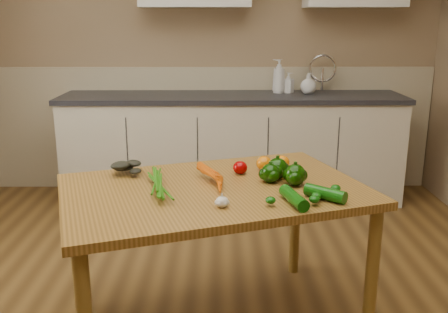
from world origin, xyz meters
The scene contains 17 objects.
room centered at (0.00, 0.17, 1.25)m, with size 4.04×5.04×2.64m.
counter_run centered at (0.21, 2.19, 0.46)m, with size 2.84×0.64×1.14m.
table centered at (0.07, 0.27, 0.66)m, with size 1.60×1.28×0.74m.
soap_bottle_a centered at (0.60, 2.29, 1.04)m, with size 0.11×0.11×0.28m, color silver.
soap_bottle_b centered at (0.68, 2.30, 0.99)m, with size 0.08×0.08×0.17m, color silver.
soap_bottle_c centered at (0.84, 2.25, 0.99)m, with size 0.13×0.13×0.17m, color silver.
carrot_bunch centered at (-0.02, 0.29, 0.78)m, with size 0.26×0.20×0.07m, color #CA4E04, non-canonical shape.
leafy_greens centered at (-0.39, 0.45, 0.79)m, with size 0.20×0.18×0.10m, color black, non-canonical shape.
garlic_bulb centered at (0.10, 0.01, 0.77)m, with size 0.06×0.06×0.05m, color beige.
pepper_a centered at (0.34, 0.34, 0.79)m, with size 0.09×0.09×0.09m, color black.
pepper_b centered at (0.38, 0.40, 0.79)m, with size 0.10×0.10×0.10m, color black.
pepper_c centered at (0.45, 0.29, 0.79)m, with size 0.10×0.10×0.10m, color black.
tomato_a centered at (0.20, 0.47, 0.78)m, with size 0.07×0.07×0.07m, color #940203.
tomato_b centered at (0.33, 0.54, 0.78)m, with size 0.08×0.08×0.08m, color #D86805.
tomato_c centered at (0.43, 0.57, 0.78)m, with size 0.07×0.07×0.07m, color #D86805.
zucchini_a centered at (0.55, 0.09, 0.77)m, with size 0.06×0.06×0.19m, color #094006.
zucchini_b centered at (0.41, 0.04, 0.77)m, with size 0.06×0.06×0.21m, color #094006.
Camera 1 is at (0.09, -1.95, 1.50)m, focal length 40.00 mm.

